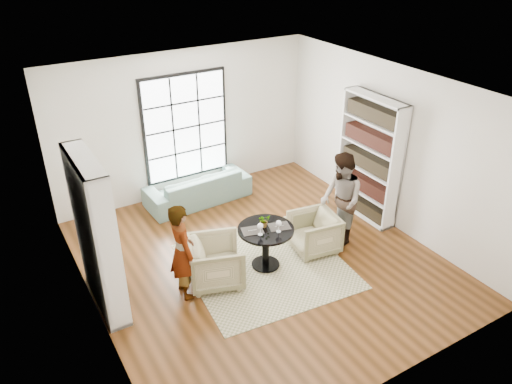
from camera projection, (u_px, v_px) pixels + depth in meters
ground at (261, 260)px, 8.55m from camera, size 6.00×6.00×0.00m
room_shell at (245, 183)px, 8.36m from camera, size 6.00×6.01×6.00m
rug at (265, 266)px, 8.41m from camera, size 2.74×2.74×0.01m
pedestal_table at (266, 239)px, 8.17m from camera, size 0.92×0.92×0.74m
sofa at (198, 187)px, 10.24m from camera, size 2.18×0.95×0.63m
armchair_left at (216, 262)px, 7.87m from camera, size 1.06×1.04×0.77m
armchair_right at (314, 233)px, 8.67m from camera, size 0.87×0.86×0.70m
person_left at (182, 251)px, 7.43m from camera, size 0.39×0.59×1.57m
person_right at (341, 200)px, 8.68m from camera, size 0.87×0.99×1.70m
placemat_left at (253, 231)px, 8.01m from camera, size 0.40×0.34×0.01m
placemat_right at (279, 226)px, 8.12m from camera, size 0.40×0.34×0.01m
cutlery_left at (253, 230)px, 8.01m from camera, size 0.19×0.25×0.01m
cutlery_right at (279, 226)px, 8.12m from camera, size 0.19×0.25×0.01m
wine_glass_left at (260, 226)px, 7.84m from camera, size 0.10×0.10×0.21m
wine_glass_right at (279, 224)px, 7.92m from camera, size 0.10×0.10×0.21m
flower_centerpiece at (264, 221)px, 8.08m from camera, size 0.21×0.19×0.21m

